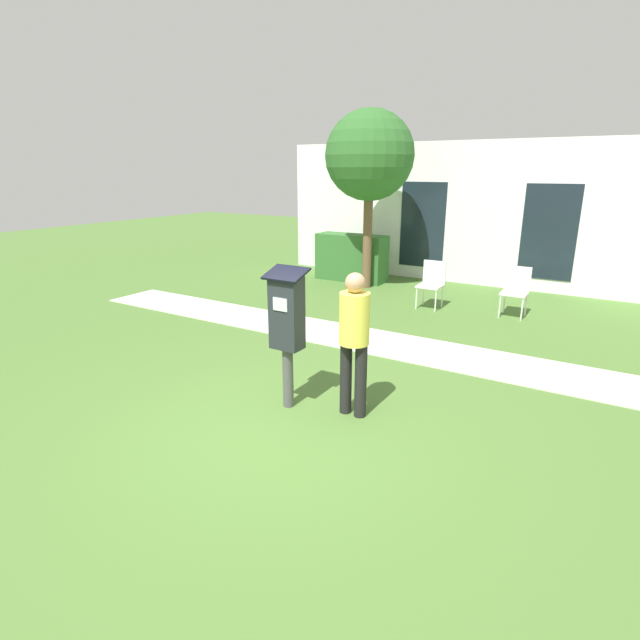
% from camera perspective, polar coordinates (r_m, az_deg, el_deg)
% --- Properties ---
extents(ground_plane, '(40.00, 40.00, 0.00)m').
position_cam_1_polar(ground_plane, '(5.33, -5.16, -12.19)').
color(ground_plane, '#476B2D').
extents(sidewalk, '(12.00, 1.10, 0.02)m').
position_cam_1_polar(sidewalk, '(7.71, 8.18, -2.80)').
color(sidewalk, beige).
rests_on(sidewalk, ground).
extents(building_facade, '(10.00, 0.26, 3.20)m').
position_cam_1_polar(building_facade, '(12.08, 18.27, 11.35)').
color(building_facade, white).
rests_on(building_facade, ground).
extents(parking_meter, '(0.44, 0.31, 1.59)m').
position_cam_1_polar(parking_meter, '(5.39, -3.81, -0.03)').
color(parking_meter, '#4C4C4C').
rests_on(parking_meter, ground).
extents(person_standing, '(0.32, 0.32, 1.58)m').
position_cam_1_polar(person_standing, '(5.24, 3.92, -1.57)').
color(person_standing, black).
rests_on(person_standing, ground).
extents(outdoor_chair_left, '(0.44, 0.44, 0.90)m').
position_cam_1_polar(outdoor_chair_left, '(9.85, 12.68, 4.42)').
color(outdoor_chair_left, white).
rests_on(outdoor_chair_left, ground).
extents(outdoor_chair_middle, '(0.44, 0.44, 0.90)m').
position_cam_1_polar(outdoor_chair_middle, '(9.72, 21.48, 3.48)').
color(outdoor_chair_middle, white).
rests_on(outdoor_chair_middle, ground).
extents(hedge_row, '(1.70, 0.60, 1.10)m').
position_cam_1_polar(hedge_row, '(12.07, 3.60, 7.13)').
color(hedge_row, '#33662D').
rests_on(hedge_row, ground).
extents(tree, '(1.90, 1.90, 3.82)m').
position_cam_1_polar(tree, '(11.17, 5.69, 18.11)').
color(tree, brown).
rests_on(tree, ground).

